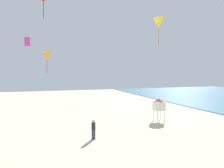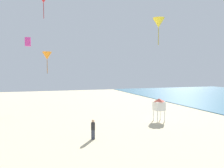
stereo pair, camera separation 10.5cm
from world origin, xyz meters
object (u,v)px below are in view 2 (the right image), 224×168
kite_orange_delta (47,56)px  kite_flyer (93,128)px  lifeguard_stand (159,105)px  kite_magenta_box (28,42)px  kite_yellow_delta (159,23)px

kite_orange_delta → kite_flyer: bearing=-80.7°
kite_flyer → lifeguard_stand: (8.69, 4.24, 0.92)m
kite_flyer → kite_orange_delta: size_ratio=0.48×
lifeguard_stand → kite_magenta_box: kite_magenta_box is taller
lifeguard_stand → kite_orange_delta: 19.29m
kite_orange_delta → kite_magenta_box: size_ratio=2.15×
kite_yellow_delta → kite_orange_delta: (-10.48, 15.76, -2.46)m
kite_yellow_delta → kite_magenta_box: (-13.61, 23.39, 0.57)m
kite_flyer → kite_orange_delta: bearing=25.7°
lifeguard_stand → kite_flyer: bearing=-155.4°
kite_yellow_delta → kite_magenta_box: 27.07m
kite_magenta_box → kite_yellow_delta: bearing=-59.8°
kite_orange_delta → lifeguard_stand: bearing=-50.2°
kite_magenta_box → kite_orange_delta: bearing=-67.7°
kite_magenta_box → kite_flyer: bearing=-76.7°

